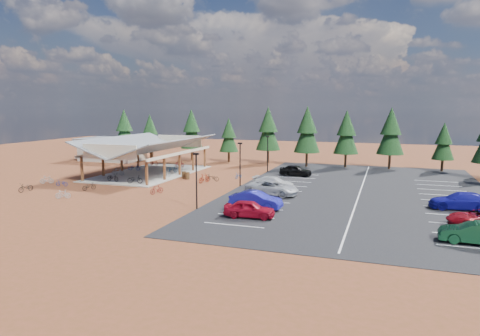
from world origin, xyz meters
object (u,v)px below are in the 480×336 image
(outbuilding, at_px, (112,149))
(bike_6, at_px, (172,169))
(car_3, at_px, (274,183))
(bike_0, at_px, (113,177))
(bike_4, at_px, (135,179))
(lamp_post_1, at_px, (240,161))
(car_1, at_px, (256,200))
(lamp_post_0, at_px, (196,177))
(car_4, at_px, (296,170))
(bike_14, at_px, (239,175))
(bike_5, at_px, (166,173))
(car_7, at_px, (461,201))
(bike_1, at_px, (118,172))
(bike_7, at_px, (179,163))
(trash_bin_0, at_px, (187,176))
(car_2, at_px, (272,188))
(bike_pavilion, at_px, (149,146))
(bike_9, at_px, (47,180))
(bike_2, at_px, (134,167))
(car_0, at_px, (250,209))
(bike_13, at_px, (63,194))
(bike_15, at_px, (204,178))
(lamp_post_2, at_px, (268,151))
(car_5, at_px, (475,233))
(bike_3, at_px, (154,162))
(bike_8, at_px, (26,187))
(bike_11, at_px, (157,189))
(bike_10, at_px, (62,183))
(bike_16, at_px, (212,178))
(trash_bin_1, at_px, (184,175))

(outbuilding, distance_m, bike_6, 19.07)
(car_3, bearing_deg, bike_0, 99.36)
(bike_4, bearing_deg, lamp_post_1, -90.22)
(car_1, bearing_deg, bike_4, 70.69)
(lamp_post_0, relative_size, car_4, 1.20)
(outbuilding, xyz_separation_m, bike_14, (27.00, -10.81, -1.63))
(bike_5, bearing_deg, car_7, -105.53)
(bike_1, xyz_separation_m, bike_4, (5.49, -4.41, -0.00))
(bike_7, bearing_deg, trash_bin_0, -141.09)
(lamp_post_0, height_order, car_2, lamp_post_0)
(bike_14, bearing_deg, car_2, -42.21)
(bike_pavilion, height_order, car_4, bike_pavilion)
(lamp_post_1, distance_m, bike_0, 16.22)
(bike_1, distance_m, car_3, 22.19)
(trash_bin_0, bearing_deg, bike_0, -147.90)
(bike_9, bearing_deg, bike_7, -55.85)
(bike_pavilion, bearing_deg, bike_6, 32.28)
(bike_0, height_order, bike_2, bike_2)
(bike_4, relative_size, car_0, 0.44)
(car_0, relative_size, car_3, 0.90)
(bike_9, bearing_deg, bike_6, -69.16)
(bike_7, xyz_separation_m, bike_14, (12.01, -6.76, -0.21))
(bike_13, xyz_separation_m, bike_15, (9.79, 13.07, 0.11))
(lamp_post_2, height_order, car_5, lamp_post_2)
(car_4, distance_m, car_7, 22.74)
(bike_3, distance_m, bike_8, 23.06)
(bike_pavilion, bearing_deg, bike_11, -56.36)
(car_1, bearing_deg, bike_10, 85.89)
(bike_10, bearing_deg, outbuilding, -163.79)
(bike_3, distance_m, car_2, 28.33)
(outbuilding, height_order, bike_13, outbuilding)
(lamp_post_2, height_order, bike_8, lamp_post_2)
(bike_4, distance_m, car_0, 20.79)
(bike_9, bearing_deg, bike_5, -81.99)
(bike_8, bearing_deg, bike_4, 44.74)
(car_2, height_order, car_3, car_2)
(bike_2, bearing_deg, car_7, -109.85)
(car_1, bearing_deg, bike_5, 55.15)
(lamp_post_2, bearing_deg, car_0, -77.86)
(lamp_post_2, height_order, bike_3, lamp_post_2)
(bike_4, distance_m, car_5, 36.47)
(bike_6, height_order, car_2, car_2)
(bike_16, bearing_deg, car_0, 30.63)
(bike_3, relative_size, bike_8, 0.94)
(trash_bin_0, height_order, bike_0, bike_0)
(outbuilding, distance_m, car_3, 37.02)
(bike_3, bearing_deg, trash_bin_1, -117.40)
(bike_13, bearing_deg, bike_pavilion, 155.55)
(bike_10, relative_size, car_7, 0.29)
(bike_14, height_order, car_7, car_7)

